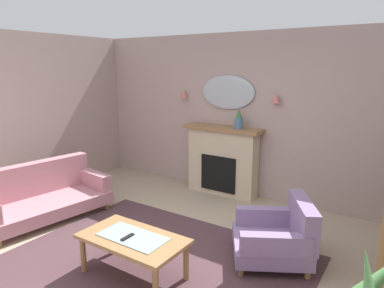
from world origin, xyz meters
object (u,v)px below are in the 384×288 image
(fireplace, at_px, (222,161))
(wall_mirror, at_px, (228,92))
(floral_couch, at_px, (42,196))
(wall_sconce_right, at_px, (276,98))
(tv_remote, at_px, (128,237))
(coffee_table, at_px, (133,242))
(armchair_near_fireplace, at_px, (279,235))
(mantel_vase_centre, at_px, (239,120))
(wall_sconce_left, at_px, (184,94))

(fireplace, relative_size, wall_mirror, 1.42)
(floral_couch, bearing_deg, wall_sconce_right, 42.91)
(tv_remote, bearing_deg, coffee_table, 66.21)
(coffee_table, height_order, armchair_near_fireplace, armchair_near_fireplace)
(mantel_vase_centre, distance_m, wall_sconce_right, 0.67)
(tv_remote, height_order, armchair_near_fireplace, armchair_near_fireplace)
(wall_sconce_right, xyz_separation_m, armchair_near_fireplace, (0.70, -1.61, -1.35))
(mantel_vase_centre, distance_m, floral_couch, 3.15)
(fireplace, relative_size, wall_sconce_right, 9.71)
(mantel_vase_centre, distance_m, coffee_table, 2.76)
(floral_couch, height_order, armchair_near_fireplace, floral_couch)
(armchair_near_fireplace, bearing_deg, coffee_table, -135.55)
(coffee_table, bearing_deg, wall_sconce_right, 80.89)
(fireplace, xyz_separation_m, mantel_vase_centre, (0.30, -0.03, 0.73))
(wall_mirror, distance_m, coffee_table, 3.10)
(fireplace, xyz_separation_m, wall_sconce_right, (0.85, 0.09, 1.09))
(fireplace, xyz_separation_m, wall_mirror, (0.00, 0.14, 1.14))
(mantel_vase_centre, distance_m, wall_mirror, 0.53)
(wall_sconce_left, distance_m, wall_sconce_right, 1.70)
(tv_remote, bearing_deg, wall_mirror, 97.87)
(fireplace, height_order, tv_remote, fireplace)
(coffee_table, distance_m, armchair_near_fireplace, 1.59)
(fireplace, distance_m, wall_mirror, 1.15)
(coffee_table, xyz_separation_m, armchair_near_fireplace, (1.14, 1.12, -0.08))
(wall_mirror, xyz_separation_m, floral_couch, (-1.69, -2.41, -1.39))
(mantel_vase_centre, xyz_separation_m, wall_sconce_right, (0.55, 0.12, 0.36))
(wall_mirror, bearing_deg, coffee_table, -81.53)
(tv_remote, bearing_deg, floral_couch, 168.76)
(mantel_vase_centre, height_order, wall_sconce_left, wall_sconce_left)
(wall_mirror, relative_size, coffee_table, 0.87)
(tv_remote, bearing_deg, wall_sconce_right, 80.60)
(floral_couch, bearing_deg, coffee_table, -9.77)
(wall_mirror, relative_size, armchair_near_fireplace, 0.87)
(fireplace, relative_size, tv_remote, 8.50)
(mantel_vase_centre, bearing_deg, armchair_near_fireplace, -49.97)
(coffee_table, bearing_deg, tv_remote, -113.79)
(wall_sconce_right, bearing_deg, mantel_vase_centre, -167.69)
(wall_sconce_left, xyz_separation_m, floral_couch, (-0.84, -2.36, -1.34))
(mantel_vase_centre, xyz_separation_m, tv_remote, (0.09, -2.65, -0.85))
(wall_sconce_left, xyz_separation_m, tv_remote, (1.24, -2.77, -1.21))
(coffee_table, bearing_deg, wall_mirror, 98.47)
(mantel_vase_centre, bearing_deg, coffee_table, -87.51)
(tv_remote, bearing_deg, fireplace, 98.28)
(wall_sconce_right, distance_m, tv_remote, 3.06)
(fireplace, bearing_deg, coffee_table, -81.08)
(tv_remote, xyz_separation_m, floral_couch, (-2.08, 0.41, -0.13))
(mantel_vase_centre, xyz_separation_m, armchair_near_fireplace, (1.25, -1.49, -1.00))
(floral_couch, bearing_deg, wall_mirror, 54.98)
(wall_sconce_left, height_order, armchair_near_fireplace, wall_sconce_left)
(wall_mirror, height_order, armchair_near_fireplace, wall_mirror)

